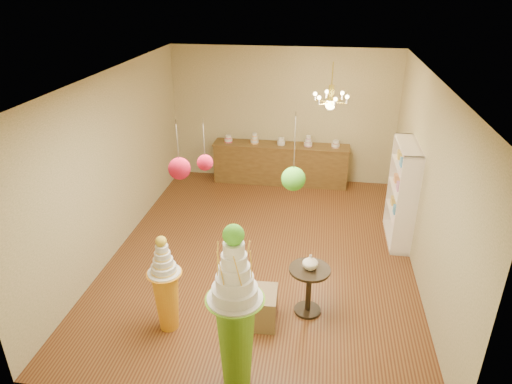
# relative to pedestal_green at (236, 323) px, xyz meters

# --- Properties ---
(floor) EXTENTS (6.50, 6.50, 0.00)m
(floor) POSITION_rel_pedestal_green_xyz_m (-0.09, 2.85, -0.88)
(floor) COLOR brown
(floor) RESTS_ON ground
(ceiling) EXTENTS (6.50, 6.50, 0.00)m
(ceiling) POSITION_rel_pedestal_green_xyz_m (-0.09, 2.85, 2.12)
(ceiling) COLOR white
(ceiling) RESTS_ON ground
(wall_back) EXTENTS (5.00, 0.04, 3.00)m
(wall_back) POSITION_rel_pedestal_green_xyz_m (-0.09, 6.10, 0.62)
(wall_back) COLOR tan
(wall_back) RESTS_ON ground
(wall_front) EXTENTS (5.00, 0.04, 3.00)m
(wall_front) POSITION_rel_pedestal_green_xyz_m (-0.09, -0.40, 0.62)
(wall_front) COLOR tan
(wall_front) RESTS_ON ground
(wall_left) EXTENTS (0.04, 6.50, 3.00)m
(wall_left) POSITION_rel_pedestal_green_xyz_m (-2.59, 2.85, 0.62)
(wall_left) COLOR tan
(wall_left) RESTS_ON ground
(wall_right) EXTENTS (0.04, 6.50, 3.00)m
(wall_right) POSITION_rel_pedestal_green_xyz_m (2.41, 2.85, 0.62)
(wall_right) COLOR tan
(wall_right) RESTS_ON ground
(pedestal_green) EXTENTS (0.80, 0.80, 2.11)m
(pedestal_green) POSITION_rel_pedestal_green_xyz_m (0.00, 0.00, 0.00)
(pedestal_green) COLOR #74BC29
(pedestal_green) RESTS_ON floor
(pedestal_orange) EXTENTS (0.56, 0.56, 1.42)m
(pedestal_orange) POSITION_rel_pedestal_green_xyz_m (-1.08, 0.79, -0.31)
(pedestal_orange) COLOR orange
(pedestal_orange) RESTS_ON floor
(burlap_riser) EXTENTS (0.54, 0.54, 0.47)m
(burlap_riser) POSITION_rel_pedestal_green_xyz_m (0.08, 1.08, -0.64)
(burlap_riser) COLOR olive
(burlap_riser) RESTS_ON floor
(sideboard) EXTENTS (3.04, 0.54, 1.16)m
(sideboard) POSITION_rel_pedestal_green_xyz_m (-0.09, 5.82, -0.40)
(sideboard) COLOR brown
(sideboard) RESTS_ON floor
(shelving_unit) EXTENTS (0.33, 1.20, 1.80)m
(shelving_unit) POSITION_rel_pedestal_green_xyz_m (2.24, 3.65, 0.02)
(shelving_unit) COLOR white
(shelving_unit) RESTS_ON floor
(round_table) EXTENTS (0.73, 0.73, 0.73)m
(round_table) POSITION_rel_pedestal_green_xyz_m (0.75, 1.38, -0.41)
(round_table) COLOR black
(round_table) RESTS_ON floor
(vase) EXTENTS (0.22, 0.22, 0.22)m
(vase) POSITION_rel_pedestal_green_xyz_m (0.75, 1.38, -0.04)
(vase) COLOR white
(vase) RESTS_ON round_table
(pom_red_left) EXTENTS (0.24, 0.24, 0.66)m
(pom_red_left) POSITION_rel_pedestal_green_xyz_m (-0.68, 0.50, 1.58)
(pom_red_left) COLOR #433C30
(pom_red_left) RESTS_ON ceiling
(pom_green_mid) EXTENTS (0.28, 0.28, 0.93)m
(pom_green_mid) POSITION_rel_pedestal_green_xyz_m (0.51, 0.99, 1.33)
(pom_green_mid) COLOR #433C30
(pom_green_mid) RESTS_ON ceiling
(pom_red_right) EXTENTS (0.17, 0.17, 0.57)m
(pom_red_right) POSITION_rel_pedestal_green_xyz_m (-0.41, 0.57, 1.64)
(pom_red_right) COLOR #433C30
(pom_red_right) RESTS_ON ceiling
(chandelier) EXTENTS (0.80, 0.80, 0.85)m
(chandelier) POSITION_rel_pedestal_green_xyz_m (0.91, 4.29, 1.42)
(chandelier) COLOR #E4CF50
(chandelier) RESTS_ON ceiling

